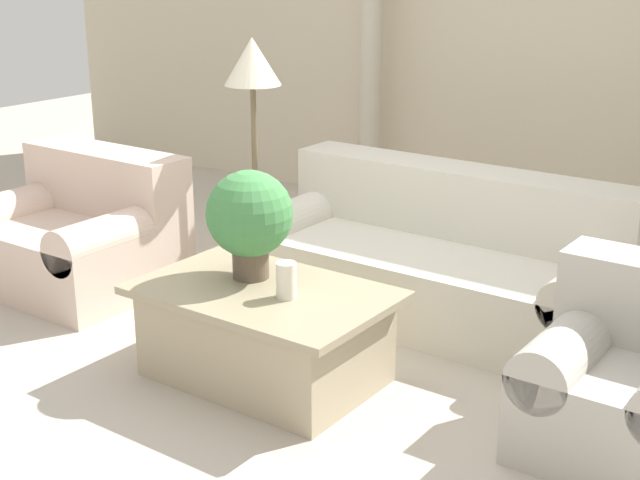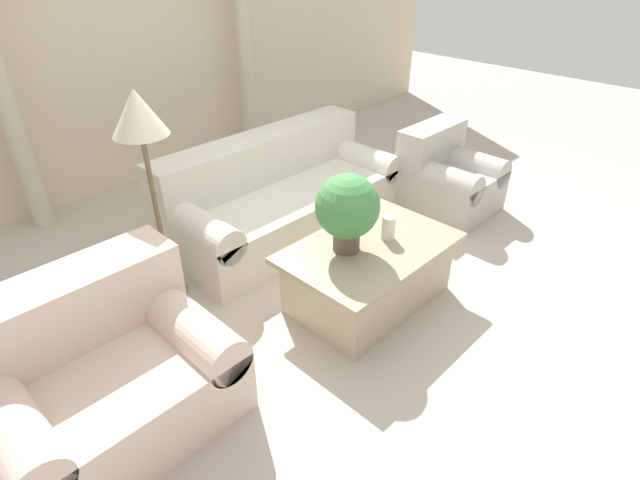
# 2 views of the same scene
# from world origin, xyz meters

# --- Properties ---
(ground_plane) EXTENTS (16.00, 16.00, 0.00)m
(ground_plane) POSITION_xyz_m (0.00, 0.00, 0.00)
(ground_plane) COLOR #BCB2A3
(wall_back) EXTENTS (10.00, 0.06, 3.20)m
(wall_back) POSITION_xyz_m (0.00, 2.82, 1.60)
(wall_back) COLOR beige
(wall_back) RESTS_ON ground_plane
(sofa_long) EXTENTS (2.22, 0.99, 0.84)m
(sofa_long) POSITION_xyz_m (0.30, 0.87, 0.33)
(sofa_long) COLOR beige
(sofa_long) RESTS_ON ground_plane
(loveseat) EXTENTS (1.24, 0.99, 0.84)m
(loveseat) POSITION_xyz_m (-1.84, -0.05, 0.34)
(loveseat) COLOR beige
(loveseat) RESTS_ON ground_plane
(coffee_table) EXTENTS (1.26, 0.82, 0.49)m
(coffee_table) POSITION_xyz_m (0.01, -0.42, 0.25)
(coffee_table) COLOR tan
(coffee_table) RESTS_ON ground_plane
(potted_plant) EXTENTS (0.44, 0.44, 0.56)m
(potted_plant) POSITION_xyz_m (-0.15, -0.33, 0.81)
(potted_plant) COLOR brown
(potted_plant) RESTS_ON coffee_table
(pillar_candle) EXTENTS (0.10, 0.10, 0.18)m
(pillar_candle) POSITION_xyz_m (0.17, -0.45, 0.58)
(pillar_candle) COLOR silver
(pillar_candle) RESTS_ON coffee_table
(floor_lamp) EXTENTS (0.36, 0.36, 1.57)m
(floor_lamp) POSITION_xyz_m (-0.98, 0.72, 1.34)
(floor_lamp) COLOR brown
(floor_lamp) RESTS_ON ground_plane
(column_left) EXTENTS (0.25, 0.25, 2.31)m
(column_left) POSITION_xyz_m (-1.26, 2.53, 1.18)
(column_left) COLOR beige
(column_left) RESTS_ON ground_plane
(column_right) EXTENTS (0.25, 0.25, 2.31)m
(column_right) POSITION_xyz_m (1.27, 2.53, 1.18)
(column_right) COLOR beige
(column_right) RESTS_ON ground_plane
(armchair) EXTENTS (0.79, 0.83, 0.81)m
(armchair) POSITION_xyz_m (1.71, -0.01, 0.34)
(armchair) COLOR #B7B2A8
(armchair) RESTS_ON ground_plane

